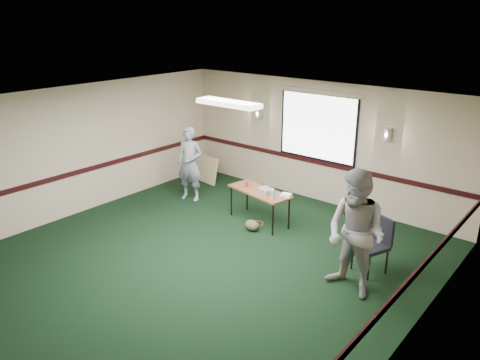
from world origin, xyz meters
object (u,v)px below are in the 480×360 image
Objects in this scene: projector at (266,191)px; person_left at (190,164)px; folding_table at (259,193)px; conference_chair at (376,240)px; person_right at (356,234)px.

projector is 2.15m from person_left.
folding_table is at bearing -17.19° from person_left.
conference_chair reaches higher than folding_table.
person_right is (2.48, -1.13, 0.25)m from projector.
projector is (0.17, -0.01, 0.10)m from folding_table.
conference_chair is 0.48× the size of person_right.
conference_chair reaches higher than projector.
conference_chair is 0.93m from person_right.
conference_chair is 0.55× the size of person_left.
person_right is (4.63, -1.14, 0.13)m from person_left.
folding_table is at bearing -170.08° from projector.
person_left reaches higher than conference_chair.
person_right is at bearing -10.63° from projector.
person_left is (-4.61, 0.31, 0.30)m from conference_chair.
projector is at bearing -165.29° from conference_chair.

